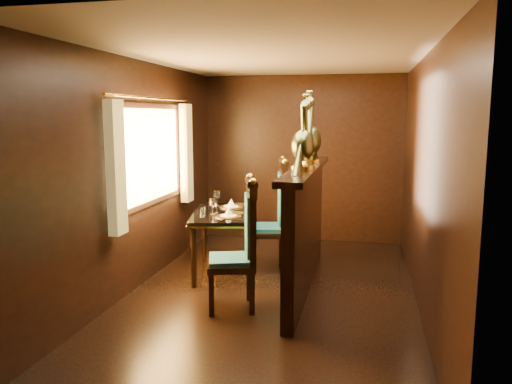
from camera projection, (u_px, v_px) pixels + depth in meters
ground at (271, 294)px, 5.35m from camera, size 5.00×5.00×0.00m
room_shell at (264, 147)px, 5.14m from camera, size 3.04×5.04×2.52m
partition at (305, 225)px, 5.46m from camera, size 0.26×2.70×1.36m
dining_table at (225, 218)px, 6.03m from camera, size 1.02×1.40×0.95m
chair_left at (243, 240)px, 4.88m from camera, size 0.60×0.62×1.33m
chair_right at (276, 212)px, 6.14m from camera, size 0.61×0.63×1.40m
peacock_left at (303, 132)px, 4.95m from camera, size 0.24×0.64×0.76m
peacock_right at (311, 127)px, 5.65m from camera, size 0.26×0.68×0.81m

